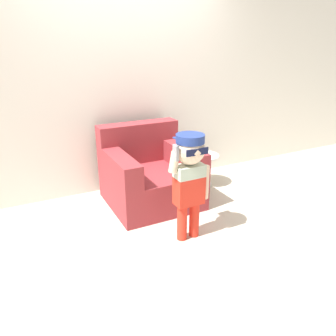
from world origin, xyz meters
name	(u,v)px	position (x,y,z in m)	size (l,w,h in m)	color
ground_plane	(150,202)	(0.00, 0.00, 0.00)	(10.00, 10.00, 0.00)	beige
wall_back	(126,81)	(0.00, 0.60, 1.30)	(10.00, 0.05, 2.60)	silver
armchair	(149,175)	(0.02, 0.04, 0.32)	(0.95, 0.93, 0.86)	maroon
person_child	(190,171)	(0.02, -0.83, 0.67)	(0.41, 0.31, 1.00)	red
side_table	(202,167)	(0.79, 0.15, 0.25)	(0.42, 0.42, 0.41)	white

